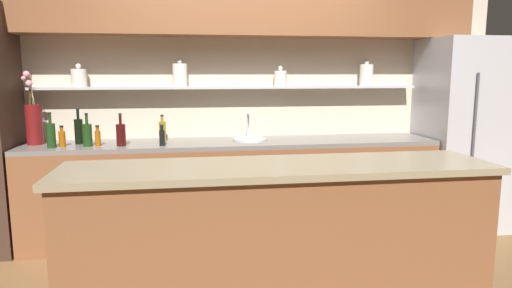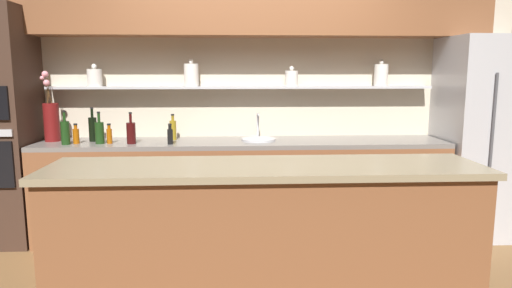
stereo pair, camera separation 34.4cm
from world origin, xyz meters
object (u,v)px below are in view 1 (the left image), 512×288
object	(u,v)px
bottle_wine_3	(51,135)
bottle_sauce_5	(162,137)
bottle_wine_0	(79,131)
flower_vase	(34,122)
bottle_wine_1	(121,134)
bottle_oil_6	(162,131)
sink_fixture	(250,138)
refrigerator	(464,134)
bottle_sauce_4	(98,137)
bottle_sauce_7	(62,138)
bottle_wine_2	(87,134)

from	to	relation	value
bottle_wine_3	bottle_sauce_5	size ratio (longest dim) A/B	1.64
bottle_wine_0	bottle_wine_3	bearing A→B (deg)	-135.85
flower_vase	bottle_sauce_5	bearing A→B (deg)	-12.29
bottle_wine_1	bottle_oil_6	world-z (taller)	bottle_wine_1
sink_fixture	bottle_oil_6	xyz separation A→B (m)	(-0.80, 0.09, 0.08)
sink_fixture	bottle_sauce_5	size ratio (longest dim) A/B	1.74
refrigerator	bottle_sauce_5	size ratio (longest dim) A/B	10.25
bottle_sauce_4	bottle_sauce_7	xyz separation A→B (m)	(-0.30, 0.01, -0.00)
bottle_sauce_7	sink_fixture	bearing A→B (deg)	3.63
bottle_wine_3	bottle_oil_6	distance (m)	0.94
bottle_sauce_7	bottle_sauce_4	bearing A→B (deg)	-1.85
bottle_wine_3	bottle_sauce_7	bearing A→B (deg)	32.41
bottle_wine_3	bottle_sauce_7	size ratio (longest dim) A/B	1.65
bottle_sauce_4	bottle_sauce_5	size ratio (longest dim) A/B	0.98
bottle_wine_2	refrigerator	bearing A→B (deg)	1.06
flower_vase	sink_fixture	distance (m)	1.92
bottle_sauce_7	bottle_oil_6	bearing A→B (deg)	12.84
sink_fixture	bottle_wine_3	bearing A→B (deg)	-174.94
bottle_wine_2	bottle_oil_6	distance (m)	0.66
bottle_wine_0	bottle_sauce_4	size ratio (longest dim) A/B	1.75
bottle_sauce_4	bottle_oil_6	xyz separation A→B (m)	(0.54, 0.20, 0.02)
bottle_wine_1	bottle_sauce_5	bearing A→B (deg)	-7.71
sink_fixture	bottle_wine_1	world-z (taller)	bottle_wine_1
bottle_sauce_5	bottle_oil_6	size ratio (longest dim) A/B	0.75
bottle_wine_2	bottle_sauce_4	bearing A→B (deg)	0.77
bottle_sauce_7	refrigerator	bearing A→B (deg)	0.84
bottle_wine_0	bottle_oil_6	world-z (taller)	bottle_wine_0
bottle_wine_1	bottle_sauce_5	world-z (taller)	bottle_wine_1
bottle_wine_3	bottle_sauce_5	xyz separation A→B (m)	(0.92, -0.03, -0.03)
sink_fixture	bottle_sauce_5	xyz separation A→B (m)	(-0.79, -0.18, 0.06)
flower_vase	bottle_sauce_5	world-z (taller)	flower_vase
flower_vase	bottle_wine_1	bearing A→B (deg)	-14.34
flower_vase	bottle_wine_2	world-z (taller)	flower_vase
bottle_wine_3	bottle_oil_6	size ratio (longest dim) A/B	1.23
sink_fixture	bottle_oil_6	world-z (taller)	sink_fixture
bottle_wine_1	sink_fixture	bearing A→B (deg)	6.74
bottle_wine_3	bottle_sauce_4	size ratio (longest dim) A/B	1.67
flower_vase	bottle_wine_3	xyz separation A→B (m)	(0.20, -0.21, -0.09)
bottle_wine_0	bottle_sauce_7	size ratio (longest dim) A/B	1.74
refrigerator	bottle_wine_2	bearing A→B (deg)	-178.94
bottle_wine_2	bottle_sauce_5	world-z (taller)	bottle_wine_2
sink_fixture	bottle_wine_2	size ratio (longest dim) A/B	1.11
bottle_oil_6	refrigerator	bearing A→B (deg)	-2.62
flower_vase	bottle_sauce_7	distance (m)	0.34
bottle_oil_6	bottle_sauce_4	bearing A→B (deg)	-159.68
bottle_wine_3	bottle_oil_6	world-z (taller)	bottle_wine_3
sink_fixture	bottle_wine_2	world-z (taller)	bottle_wine_2
bottle_wine_0	bottle_sauce_7	world-z (taller)	bottle_wine_0
refrigerator	bottle_oil_6	size ratio (longest dim) A/B	7.68
bottle_sauce_5	bottle_oil_6	bearing A→B (deg)	91.74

